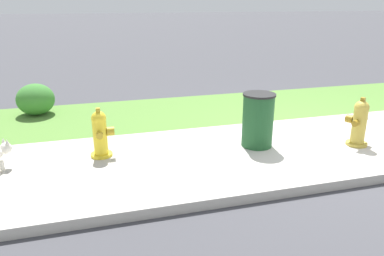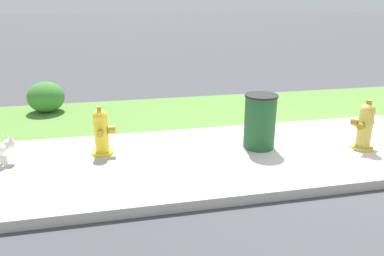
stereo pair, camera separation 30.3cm
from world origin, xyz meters
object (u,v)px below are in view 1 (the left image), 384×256
Objects in this scene: fire_hydrant_near_corner at (100,134)px; trash_bin at (258,120)px; shrub_bush_mid_verge at (36,99)px; fire_hydrant_mid_block at (359,123)px.

trash_bin is at bearing 87.65° from fire_hydrant_near_corner.
fire_hydrant_near_corner is 2.64m from shrub_bush_mid_verge.
fire_hydrant_mid_block is 0.92× the size of trash_bin.
trash_bin reaches higher than fire_hydrant_near_corner.
trash_bin reaches higher than shrub_bush_mid_verge.
fire_hydrant_near_corner is 0.95× the size of fire_hydrant_mid_block.
fire_hydrant_mid_block is (3.68, -0.61, 0.02)m from fire_hydrant_near_corner.
shrub_bush_mid_verge is (-1.08, 2.41, -0.04)m from fire_hydrant_near_corner.
trash_bin is (2.24, -0.23, 0.07)m from fire_hydrant_near_corner.
trash_bin is at bearing -38.52° from shrub_bush_mid_verge.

